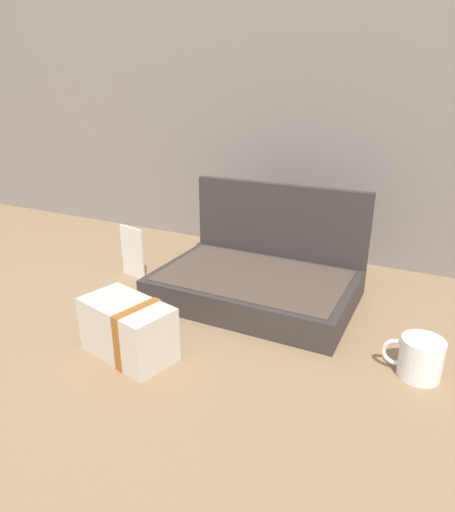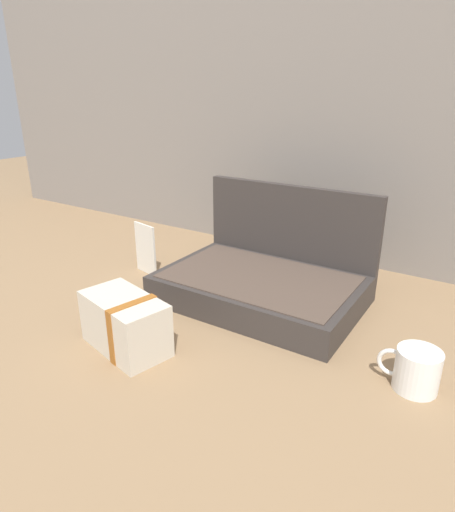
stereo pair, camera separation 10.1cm
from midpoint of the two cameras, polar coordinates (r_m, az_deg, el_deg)
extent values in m
plane|color=#8C6D4C|center=(1.10, 3.29, -8.71)|extent=(6.00, 6.00, 0.00)
cube|color=gray|center=(1.50, 16.31, 26.16)|extent=(3.20, 0.06, 1.40)
cube|color=#332D2B|center=(1.19, 6.34, -4.45)|extent=(0.52, 0.33, 0.08)
cube|color=#4C3D33|center=(1.17, 6.41, -2.72)|extent=(0.48, 0.30, 0.00)
cube|color=#332D2B|center=(1.30, 10.09, 2.70)|extent=(0.52, 0.02, 0.29)
cube|color=beige|center=(0.99, -10.25, -8.62)|extent=(0.22, 0.16, 0.12)
cube|color=#99561E|center=(0.96, -9.05, -9.41)|extent=(0.05, 0.12, 0.13)
cylinder|color=white|center=(0.96, 26.20, -13.17)|extent=(0.08, 0.08, 0.08)
torus|color=white|center=(0.96, 23.42, -12.58)|extent=(0.06, 0.01, 0.06)
cube|color=silver|center=(1.37, -8.50, 0.87)|extent=(0.09, 0.03, 0.16)
camera|label=1|loc=(0.05, -87.14, 1.09)|focal=30.99mm
camera|label=2|loc=(0.05, 92.86, -1.09)|focal=30.99mm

